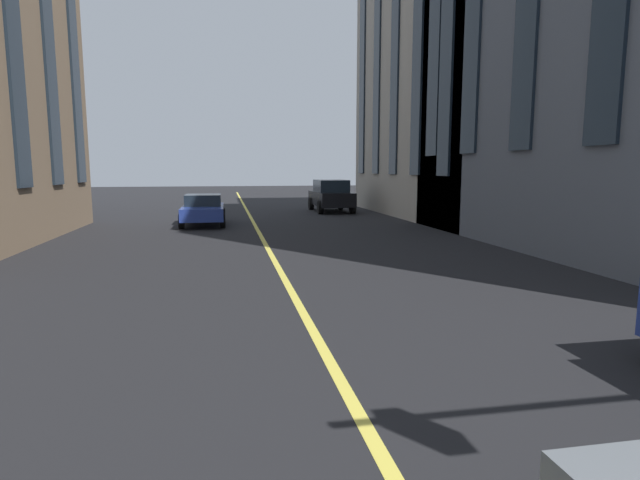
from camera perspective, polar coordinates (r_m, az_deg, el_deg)
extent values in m
cube|color=#D8C64C|center=(16.20, -5.81, -1.05)|extent=(80.00, 0.16, 0.01)
cube|color=navy|center=(23.78, -12.92, 3.11)|extent=(4.40, 1.80, 0.55)
cube|color=#19232D|center=(23.96, -12.94, 4.40)|extent=(1.85, 1.58, 0.50)
cylinder|color=black|center=(22.34, -10.83, 2.15)|extent=(0.64, 0.22, 0.64)
cylinder|color=black|center=(22.42, -15.25, 2.03)|extent=(0.64, 0.22, 0.64)
cylinder|color=black|center=(25.23, -10.81, 2.81)|extent=(0.64, 0.22, 0.64)
cylinder|color=black|center=(25.30, -14.73, 2.70)|extent=(0.64, 0.22, 0.64)
cube|color=black|center=(30.37, 1.23, 4.67)|extent=(4.70, 1.95, 0.80)
cube|color=#19232D|center=(30.34, 1.23, 6.09)|extent=(2.58, 1.72, 0.70)
cylinder|color=black|center=(31.75, -1.00, 4.09)|extent=(0.76, 0.27, 0.76)
cylinder|color=black|center=(32.11, 2.30, 4.13)|extent=(0.76, 0.27, 0.76)
cylinder|color=black|center=(28.70, 0.03, 3.68)|extent=(0.76, 0.27, 0.76)
cylinder|color=black|center=(29.10, 3.66, 3.73)|extent=(0.76, 0.27, 0.76)
cube|color=#19232D|center=(19.08, -31.27, 21.09)|extent=(1.10, 0.10, 10.55)
cube|color=#19232D|center=(22.12, -28.13, 19.30)|extent=(1.10, 0.10, 10.55)
cube|color=#19232D|center=(25.22, -25.80, 17.92)|extent=(1.10, 0.10, 10.55)
cube|color=#A89E8E|center=(30.62, 20.63, 17.81)|extent=(15.81, 12.98, 16.03)
cube|color=#19232D|center=(22.26, 14.13, 22.87)|extent=(1.10, 0.10, 12.19)
cube|color=#19232D|center=(25.09, 10.91, 21.22)|extent=(1.10, 0.10, 12.19)
cube|color=#19232D|center=(27.99, 8.39, 19.87)|extent=(1.10, 0.10, 12.19)
cube|color=#19232D|center=(30.95, 6.39, 18.75)|extent=(1.10, 0.10, 12.19)
cube|color=#19232D|center=(33.94, 4.76, 17.81)|extent=(1.10, 0.10, 12.19)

